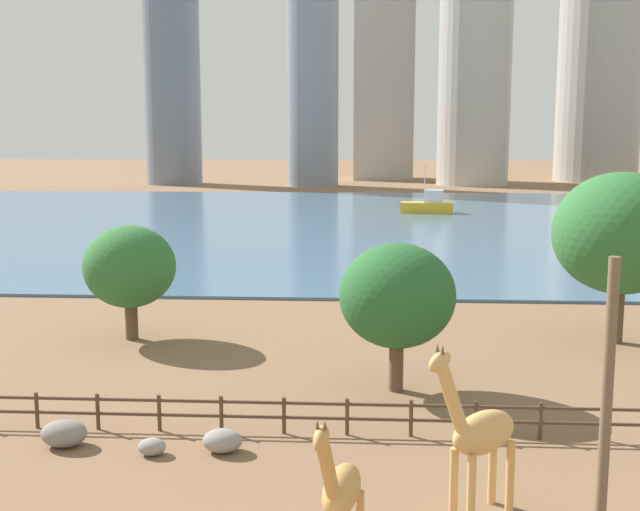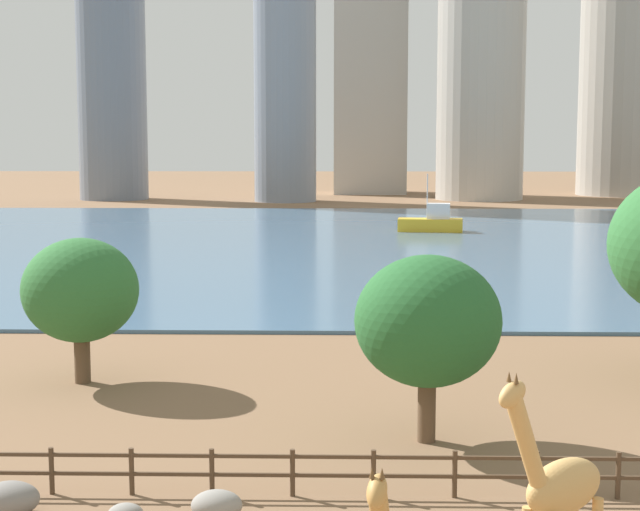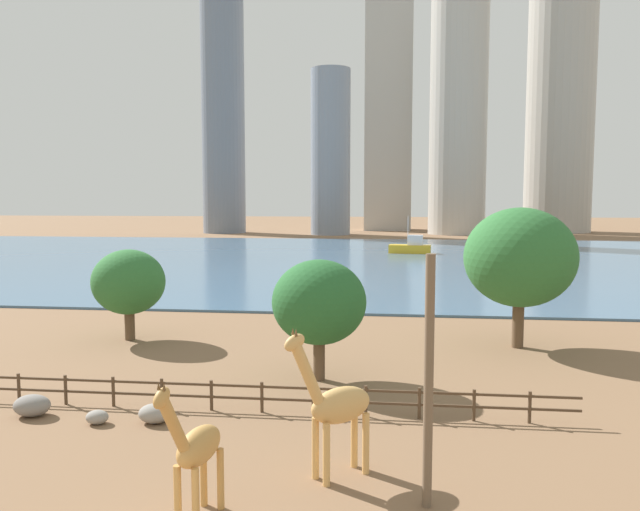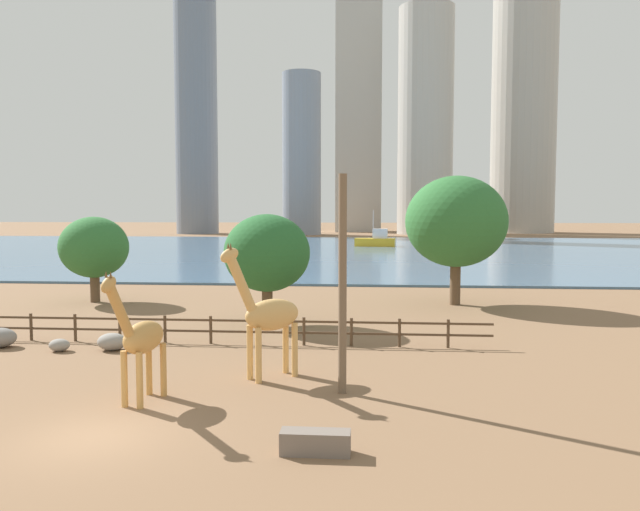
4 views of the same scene
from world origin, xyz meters
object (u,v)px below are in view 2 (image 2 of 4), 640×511
Objects in this scene: tree_center_broad at (428,321)px; tree_left_large at (80,291)px; boulder_small at (10,499)px; boat_sailboat at (432,222)px; boulder_near_fence at (217,505)px; giraffe_companion at (558,488)px.

tree_left_large is at bearing 150.67° from tree_center_broad.
boulder_small is 78.23m from boat_sailboat.
tree_left_large reaches higher than boulder_near_fence.
giraffe_companion is 3.32× the size of boulder_small.
boulder_small reaches higher than boulder_near_fence.
giraffe_companion is at bearing 92.88° from boat_sailboat.
boulder_small is at bearing -82.61° from tree_left_large.
boulder_small is (-5.34, 0.16, 0.06)m from boulder_near_fence.
boulder_near_fence is at bearing 87.01° from boat_sailboat.
boulder_small is at bearing 83.13° from boat_sailboat.
tree_center_broad is (11.21, 6.49, 3.45)m from boulder_small.
tree_left_large is 0.96× the size of tree_center_broad.
giraffe_companion reaches higher than boulder_small.
tree_center_broad is 0.89× the size of boat_sailboat.
tree_left_large reaches higher than boulder_small.
boulder_small is 0.27× the size of tree_left_large.
boulder_small is (-13.03, 4.18, -1.94)m from giraffe_companion.
boat_sailboat is (6.42, 69.73, -2.71)m from tree_center_broad.
giraffe_companion is 13.82m from boulder_small.
tree_left_large is (-7.13, 13.95, 3.31)m from boulder_near_fence.
tree_left_large is (-1.79, 13.79, 3.25)m from boulder_small.
giraffe_companion is 3.90× the size of boulder_near_fence.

